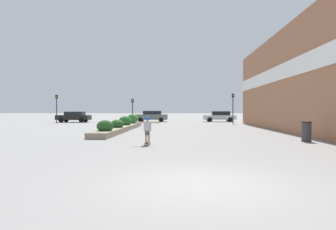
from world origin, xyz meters
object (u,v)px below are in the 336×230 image
car_leftmost (152,116)px  traffic_light_left (132,107)px  skateboarder (147,127)px  car_center_left (74,117)px  skateboard (147,143)px  trash_bin (306,132)px  traffic_light_right (233,103)px  car_center_right (220,116)px  traffic_light_far_left (57,104)px

car_leftmost → traffic_light_left: (-1.75, -6.23, 1.29)m
skateboarder → car_leftmost: size_ratio=0.27×
car_center_left → skateboard: bearing=-153.4°
trash_bin → traffic_light_right: size_ratio=0.29×
skateboard → car_center_right: bearing=83.1°
traffic_light_left → traffic_light_far_left: bearing=178.8°
car_center_right → traffic_light_left: traffic_light_left is taller
skateboarder → traffic_light_far_left: (-14.03, 22.62, 1.58)m
skateboard → trash_bin: bearing=19.2°
traffic_light_left → traffic_light_right: traffic_light_right is taller
traffic_light_far_left → traffic_light_right: bearing=-0.3°
car_leftmost → traffic_light_far_left: traffic_light_far_left is taller
trash_bin → traffic_light_left: traffic_light_left is taller
car_center_left → car_center_right: (20.31, 2.95, 0.01)m
car_leftmost → traffic_light_right: (10.60, -6.15, 1.67)m
skateboard → traffic_light_right: size_ratio=0.20×
car_center_left → traffic_light_left: size_ratio=1.46×
trash_bin → car_center_right: size_ratio=0.23×
skateboard → car_center_left: size_ratio=0.17×
skateboard → car_center_left: car_center_left is taller
skateboard → trash_bin: 8.48m
skateboarder → traffic_light_far_left: 26.66m
skateboard → traffic_light_right: 23.98m
skateboard → car_center_right: car_center_right is taller
skateboarder → traffic_light_right: (7.98, 22.49, 1.63)m
traffic_light_far_left → car_center_left: bearing=75.1°
skateboarder → car_center_right: (7.22, 29.09, -0.07)m
skateboard → skateboarder: skateboarder is taller
car_center_right → car_leftmost: bearing=92.6°
skateboarder → traffic_light_far_left: size_ratio=0.35×
car_center_left → traffic_light_right: (21.07, -3.65, 1.71)m
trash_bin → car_center_left: car_center_left is taller
car_center_left → traffic_light_far_left: (-0.94, -3.52, 1.66)m
skateboard → car_leftmost: 28.77m
car_center_right → skateboarder: bearing=166.1°
car_center_left → traffic_light_far_left: bearing=165.1°
traffic_light_left → skateboarder: bearing=-79.0°
trash_bin → traffic_light_far_left: size_ratio=0.30×
car_center_right → traffic_light_far_left: traffic_light_far_left is taller
traffic_light_right → car_center_left: bearing=170.2°
skateboard → traffic_light_far_left: traffic_light_far_left is taller
car_leftmost → traffic_light_right: size_ratio=1.27×
skateboard → traffic_light_left: bearing=108.1°
car_center_left → car_center_right: 20.53m
skateboard → skateboarder: (0.00, -0.00, 0.80)m
skateboard → car_leftmost: size_ratio=0.16×
skateboard → traffic_light_left: traffic_light_left is taller
traffic_light_left → traffic_light_far_left: 9.66m
trash_bin → traffic_light_left: (-12.65, 20.63, 1.57)m
traffic_light_right → car_leftmost: bearing=149.9°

